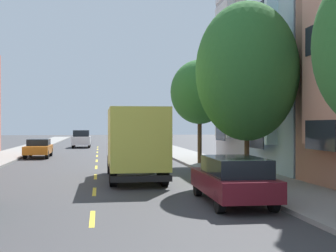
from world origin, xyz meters
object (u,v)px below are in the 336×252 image
(street_tree_second, at_px, (247,71))
(delivery_box_truck, at_px, (135,140))
(parked_wagon_burgundy, at_px, (233,179))
(parked_pickup_sky, at_px, (139,140))
(parked_sedan_orange, at_px, (39,148))
(street_tree_third, at_px, (200,92))
(parked_suv_black, at_px, (132,137))
(moving_white_sedan, at_px, (81,139))

(street_tree_second, distance_m, delivery_box_truck, 5.88)
(parked_wagon_burgundy, bearing_deg, parked_pickup_sky, 89.86)
(delivery_box_truck, bearing_deg, parked_wagon_burgundy, -68.85)
(delivery_box_truck, height_order, parked_sedan_orange, delivery_box_truck)
(parked_pickup_sky, relative_size, parked_sedan_orange, 1.17)
(street_tree_second, height_order, street_tree_third, street_tree_second)
(street_tree_third, height_order, parked_pickup_sky, street_tree_third)
(parked_pickup_sky, bearing_deg, street_tree_third, -85.05)
(street_tree_third, height_order, delivery_box_truck, street_tree_third)
(parked_pickup_sky, xyz_separation_m, parked_wagon_burgundy, (-0.09, -35.75, -0.02))
(parked_suv_black, xyz_separation_m, moving_white_sedan, (-6.03, -5.74, 0.00))
(parked_pickup_sky, distance_m, parked_wagon_burgundy, 35.75)
(parked_wagon_burgundy, relative_size, moving_white_sedan, 0.99)
(parked_pickup_sky, distance_m, moving_white_sedan, 6.61)
(street_tree_third, relative_size, moving_white_sedan, 1.35)
(delivery_box_truck, xyz_separation_m, parked_sedan_orange, (-6.25, 15.35, -1.10))
(parked_suv_black, distance_m, parked_sedan_orange, 23.10)
(parked_wagon_burgundy, height_order, parked_sedan_orange, parked_wagon_burgundy)
(parked_pickup_sky, height_order, parked_wagon_burgundy, parked_pickup_sky)
(street_tree_second, xyz_separation_m, parked_pickup_sky, (-1.90, 31.17, -3.98))
(street_tree_third, xyz_separation_m, moving_white_sedan, (-8.20, 23.94, -3.59))
(street_tree_third, bearing_deg, delivery_box_truck, -123.04)
(parked_sedan_orange, bearing_deg, parked_suv_black, 67.93)
(parked_sedan_orange, bearing_deg, moving_white_sedan, 80.40)
(street_tree_second, relative_size, parked_suv_black, 1.58)
(street_tree_second, height_order, moving_white_sedan, street_tree_second)
(street_tree_second, distance_m, parked_pickup_sky, 31.48)
(street_tree_third, height_order, moving_white_sedan, street_tree_third)
(parked_suv_black, height_order, parked_wagon_burgundy, parked_suv_black)
(parked_wagon_burgundy, bearing_deg, parked_sedan_orange, 111.85)
(parked_suv_black, bearing_deg, parked_wagon_burgundy, -89.76)
(delivery_box_truck, xyz_separation_m, moving_white_sedan, (-3.60, 31.01, -0.87))
(parked_pickup_sky, relative_size, parked_wagon_burgundy, 1.12)
(delivery_box_truck, height_order, parked_wagon_burgundy, delivery_box_truck)
(street_tree_third, bearing_deg, parked_pickup_sky, 94.95)
(parked_sedan_orange, bearing_deg, parked_pickup_sky, 56.76)
(parked_suv_black, height_order, parked_pickup_sky, parked_suv_black)
(parked_wagon_burgundy, xyz_separation_m, moving_white_sedan, (-6.21, 37.76, 0.18))
(parked_pickup_sky, bearing_deg, parked_suv_black, 91.98)
(street_tree_second, height_order, parked_pickup_sky, street_tree_second)
(parked_suv_black, height_order, moving_white_sedan, same)
(street_tree_third, xyz_separation_m, delivery_box_truck, (-4.60, -7.07, -2.73))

